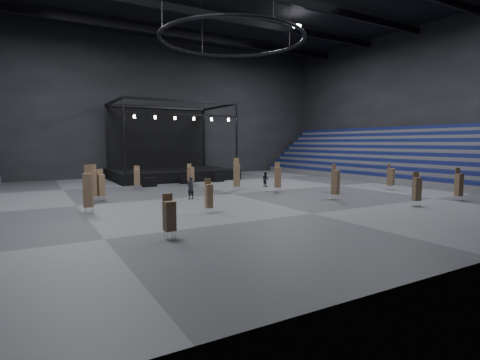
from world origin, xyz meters
TOP-DOWN VIEW (x-y plane):
  - floor at (0.00, 0.00)m, footprint 50.00×50.00m
  - wall_back at (0.00, 21.00)m, footprint 50.00×0.20m
  - wall_right at (25.00, 0.00)m, footprint 0.20×42.00m
  - bleachers_right at (22.94, 0.00)m, footprint 7.20×40.00m
  - stage at (0.00, 16.24)m, footprint 14.00×10.00m
  - truss_ring at (-0.00, 0.00)m, footprint 12.30×12.30m
  - flight_case_left at (-4.70, 8.81)m, footprint 1.42×0.79m
  - flight_case_mid at (-0.46, 9.63)m, footprint 1.34×0.76m
  - flight_case_right at (3.42, 9.64)m, footprint 1.44×0.87m
  - chair_stack_0 at (-5.60, -7.13)m, footprint 0.44×0.44m
  - chair_stack_1 at (8.14, -4.13)m, footprint 0.61×0.61m
  - chair_stack_2 at (-11.14, 1.40)m, footprint 0.62×0.62m
  - chair_stack_3 at (1.24, 1.43)m, footprint 0.67×0.67m
  - chair_stack_4 at (8.23, -11.90)m, footprint 0.59×0.59m
  - chair_stack_5 at (14.00, -5.22)m, footprint 0.68×0.68m
  - chair_stack_6 at (-0.56, 8.01)m, footprint 0.67×0.67m
  - chair_stack_7 at (13.20, -11.99)m, footprint 0.53×0.53m
  - chair_stack_8 at (4.21, -0.85)m, footprint 0.64×0.64m
  - chair_stack_9 at (-12.17, -3.59)m, footprint 0.68×0.68m
  - chair_stack_10 at (-6.48, 6.72)m, footprint 0.66×0.66m
  - chair_stack_11 at (-9.89, -11.99)m, footprint 0.51×0.51m
  - chair_stack_12 at (-10.55, 1.58)m, footprint 0.54×0.54m
  - chair_stack_13 at (5.43, -6.83)m, footprint 0.60×0.60m
  - man_center at (-4.34, -1.11)m, footprint 0.76×0.63m
  - crew_member at (5.60, 3.17)m, footprint 0.60×0.75m

SIDE VIEW (x-z plane):
  - floor at x=0.00m, z-range 0.00..0.00m
  - flight_case_mid at x=-0.46m, z-range 0.00..0.86m
  - flight_case_right at x=3.42m, z-range 0.00..0.91m
  - flight_case_left at x=-4.70m, z-range 0.00..0.91m
  - crew_member at x=5.60m, z-range 0.00..1.47m
  - man_center at x=-4.34m, z-range 0.00..1.78m
  - chair_stack_11 at x=-9.89m, z-range 0.08..2.17m
  - chair_stack_0 at x=-5.60m, z-range 0.03..2.23m
  - chair_stack_6 at x=-0.56m, z-range 0.09..2.34m
  - chair_stack_10 at x=-6.48m, z-range 0.09..2.37m
  - chair_stack_4 at x=8.23m, z-range 0.03..2.43m
  - chair_stack_12 at x=-10.55m, z-range 0.04..2.47m
  - chair_stack_1 at x=8.14m, z-range 0.05..2.48m
  - chair_stack_7 at x=13.20m, z-range 0.02..2.53m
  - chair_stack_5 at x=14.00m, z-range 0.07..2.51m
  - chair_stack_8 at x=4.21m, z-range 0.03..2.71m
  - chair_stack_13 at x=5.43m, z-range 0.02..2.81m
  - chair_stack_2 at x=-11.14m, z-range 0.03..2.84m
  - stage at x=0.00m, z-range -3.15..6.05m
  - chair_stack_3 at x=1.24m, z-range 0.02..3.06m
  - chair_stack_9 at x=-12.17m, z-range 0.02..3.07m
  - bleachers_right at x=22.94m, z-range -1.47..4.93m
  - wall_back at x=0.00m, z-range 0.00..18.00m
  - wall_right at x=25.00m, z-range 0.00..18.00m
  - truss_ring at x=0.00m, z-range 10.43..15.58m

